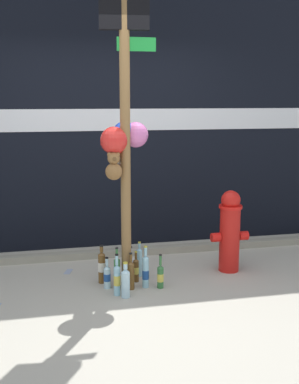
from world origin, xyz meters
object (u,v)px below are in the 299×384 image
at_px(memorial_post, 123,125).
at_px(fire_hydrant, 230,231).
at_px(bottle_7, 139,261).
at_px(bottle_0, 136,269).
at_px(bottle_3, 102,267).
at_px(bottle_9, 130,266).
at_px(bottle_10, 160,276).
at_px(bottle_1, 131,274).
at_px(bottle_8, 126,282).
at_px(bottle_4, 117,279).
at_px(bottle_5, 107,276).
at_px(bottle_6, 146,271).
at_px(bottle_2, 117,273).

bearing_deg(memorial_post, fire_hydrant, 8.14).
xyz_separation_m(fire_hydrant, bottle_7, (-0.95, 0.04, -0.28)).
distance_m(bottle_0, bottle_3, 0.34).
xyz_separation_m(bottle_9, bottle_10, (0.24, -0.31, -0.00)).
bearing_deg(bottle_1, bottle_0, 65.63).
xyz_separation_m(bottle_3, bottle_8, (0.17, -0.40, -0.02)).
height_order(memorial_post, fire_hydrant, memorial_post).
relative_size(memorial_post, bottle_4, 6.93).
distance_m(bottle_4, bottle_5, 0.20).
xyz_separation_m(fire_hydrant, bottle_3, (-1.35, -0.06, -0.27)).
height_order(bottle_3, bottle_10, bottle_3).
xyz_separation_m(fire_hydrant, bottle_6, (-0.95, -0.26, -0.27)).
xyz_separation_m(memorial_post, bottle_3, (-0.21, 0.10, -1.38)).
height_order(bottle_0, bottle_3, bottle_3).
relative_size(bottle_9, bottle_10, 0.99).
bearing_deg(bottle_1, bottle_10, -6.31).
height_order(memorial_post, bottle_1, memorial_post).
relative_size(bottle_4, bottle_8, 1.18).
bearing_deg(memorial_post, bottle_7, 48.03).
bearing_deg(bottle_6, bottle_9, 111.24).
bearing_deg(bottle_2, bottle_7, 44.65).
bearing_deg(bottle_0, memorial_post, -152.06).
bearing_deg(bottle_4, bottle_9, 63.74).
bearing_deg(bottle_4, bottle_8, -43.95).
relative_size(bottle_3, bottle_9, 1.16).
bearing_deg(bottle_2, bottle_0, 31.46).
xyz_separation_m(memorial_post, bottle_0, (0.12, 0.06, -1.42)).
xyz_separation_m(bottle_0, bottle_9, (-0.04, 0.10, 0.00)).
bearing_deg(bottle_8, fire_hydrant, 21.18).
xyz_separation_m(bottle_5, bottle_10, (0.50, -0.10, 0.00)).
distance_m(bottle_5, bottle_8, 0.28).
bearing_deg(bottle_5, memorial_post, 14.78).
bearing_deg(bottle_10, memorial_post, 155.26).
bearing_deg(memorial_post, bottle_8, -98.30).
xyz_separation_m(bottle_2, bottle_10, (0.41, -0.08, -0.03)).
height_order(bottle_2, bottle_9, bottle_2).
relative_size(bottle_7, bottle_9, 1.09).
relative_size(bottle_5, bottle_7, 0.86).
bearing_deg(bottle_8, bottle_2, 100.61).
height_order(bottle_7, bottle_10, bottle_7).
height_order(fire_hydrant, bottle_9, fire_hydrant).
distance_m(memorial_post, bottle_5, 1.44).
height_order(bottle_5, bottle_7, bottle_7).
bearing_deg(bottle_2, fire_hydrant, 10.43).
xyz_separation_m(bottle_4, bottle_10, (0.43, 0.08, -0.03)).
distance_m(bottle_2, bottle_4, 0.17).
bearing_deg(fire_hydrant, bottle_10, -159.24).
bearing_deg(bottle_4, bottle_10, 10.61).
relative_size(bottle_0, bottle_7, 0.86).
relative_size(memorial_post, fire_hydrant, 3.18).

